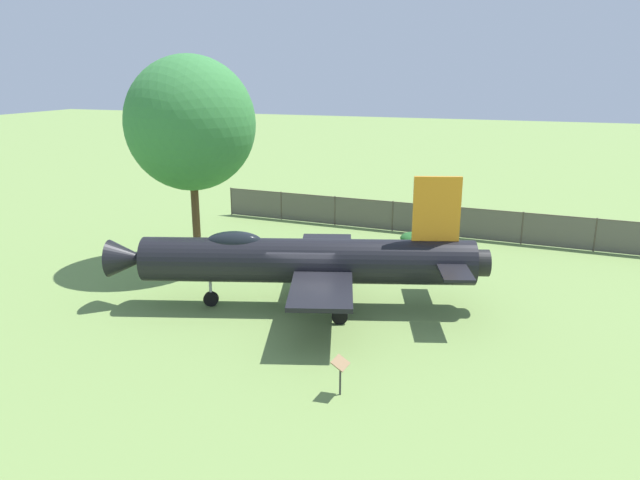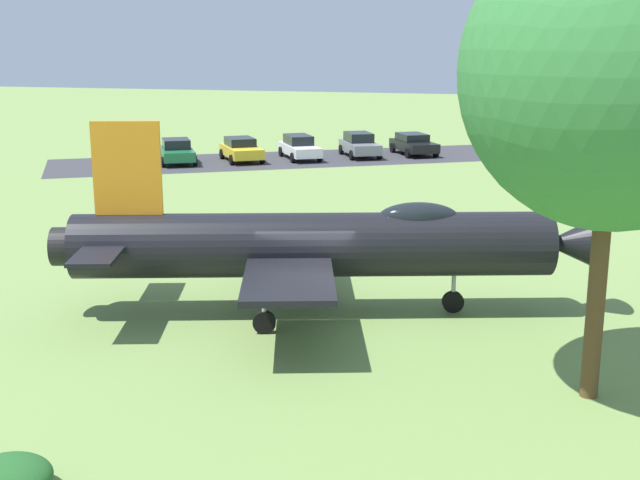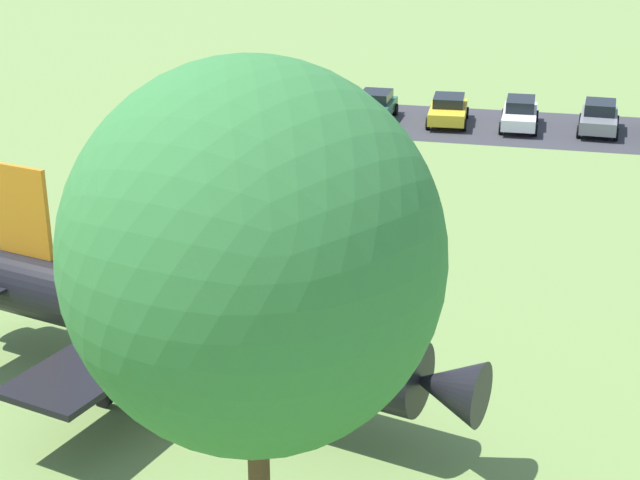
% 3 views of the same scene
% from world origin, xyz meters
% --- Properties ---
extents(ground_plane, '(200.00, 200.00, 0.00)m').
position_xyz_m(ground_plane, '(0.00, 0.00, 0.00)').
color(ground_plane, '#75934C').
extents(parking_strip, '(30.95, 22.98, 0.00)m').
position_xyz_m(parking_strip, '(9.43, -29.46, 0.00)').
color(parking_strip, '#38383D').
rests_on(parking_strip, ground_plane).
extents(display_jet, '(14.60, 9.35, 5.32)m').
position_xyz_m(display_jet, '(-0.36, -0.11, 1.99)').
color(display_jet, black).
rests_on(display_jet, ground_plane).
extents(shade_tree, '(6.06, 5.96, 9.89)m').
position_xyz_m(shade_tree, '(-7.16, 3.67, 6.76)').
color(shade_tree, brown).
rests_on(shade_tree, ground_plane).
extents(shrub_near_fence, '(1.54, 1.55, 0.64)m').
position_xyz_m(shrub_near_fence, '(2.24, 10.50, 0.32)').
color(shrub_near_fence, '#235B26').
rests_on(shrub_near_fence, ground_plane).
extents(info_plaque, '(0.45, 0.63, 1.14)m').
position_xyz_m(info_plaque, '(3.28, -5.97, 0.85)').
color(info_plaque, '#333333').
rests_on(info_plaque, ground_plane).
extents(parked_car_black, '(3.91, 4.74, 1.38)m').
position_xyz_m(parked_car_black, '(2.79, -33.55, 0.73)').
color(parked_car_black, black).
rests_on(parked_car_black, ground_plane).
extents(parked_car_gray, '(3.64, 4.70, 1.55)m').
position_xyz_m(parked_car_gray, '(6.03, -31.61, 0.79)').
color(parked_car_gray, slate).
rests_on(parked_car_gray, ground_plane).
extents(parked_car_white, '(3.97, 4.95, 1.50)m').
position_xyz_m(parked_car_white, '(9.50, -29.54, 0.77)').
color(parked_car_white, silver).
rests_on(parked_car_white, ground_plane).
extents(parked_car_yellow, '(4.03, 4.67, 1.46)m').
position_xyz_m(parked_car_yellow, '(12.74, -27.57, 0.76)').
color(parked_car_yellow, gold).
rests_on(parked_car_yellow, ground_plane).
extents(parked_car_green, '(3.74, 4.54, 1.49)m').
position_xyz_m(parked_car_green, '(16.19, -25.51, 0.77)').
color(parked_car_green, '#1E6B3D').
rests_on(parked_car_green, ground_plane).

